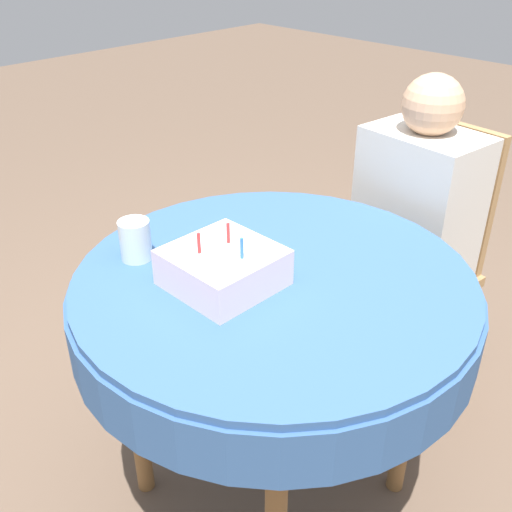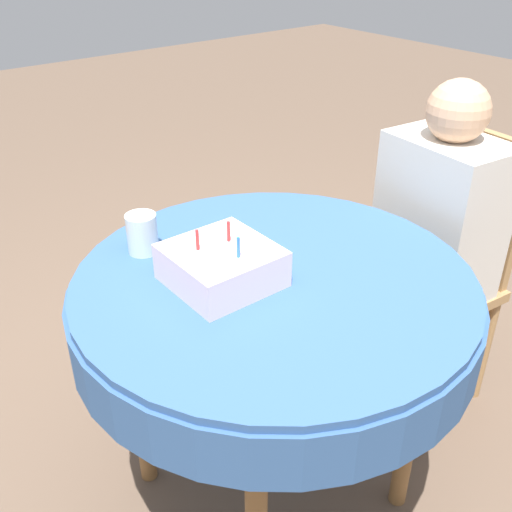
{
  "view_description": "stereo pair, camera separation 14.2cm",
  "coord_description": "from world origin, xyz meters",
  "px_view_note": "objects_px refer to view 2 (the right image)",
  "views": [
    {
      "loc": [
        0.84,
        -0.9,
        1.54
      ],
      "look_at": [
        -0.03,
        -0.03,
        0.82
      ],
      "focal_mm": 42.0,
      "sensor_mm": 36.0,
      "label": 1
    },
    {
      "loc": [
        0.93,
        -0.8,
        1.54
      ],
      "look_at": [
        -0.03,
        -0.03,
        0.82
      ],
      "focal_mm": 42.0,
      "sensor_mm": 36.0,
      "label": 2
    }
  ],
  "objects_px": {
    "chair": "(445,264)",
    "drinking_glass": "(142,233)",
    "birthday_cake": "(222,265)",
    "person": "(434,225)"
  },
  "relations": [
    {
      "from": "chair",
      "to": "drinking_glass",
      "type": "relative_size",
      "value": 9.06
    },
    {
      "from": "person",
      "to": "birthday_cake",
      "type": "bearing_deg",
      "value": -86.26
    },
    {
      "from": "person",
      "to": "drinking_glass",
      "type": "distance_m",
      "value": 0.92
    },
    {
      "from": "birthday_cake",
      "to": "drinking_glass",
      "type": "height_order",
      "value": "birthday_cake"
    },
    {
      "from": "chair",
      "to": "drinking_glass",
      "type": "bearing_deg",
      "value": -100.64
    },
    {
      "from": "chair",
      "to": "person",
      "type": "bearing_deg",
      "value": -90.0
    },
    {
      "from": "birthday_cake",
      "to": "drinking_glass",
      "type": "bearing_deg",
      "value": -163.15
    },
    {
      "from": "person",
      "to": "drinking_glass",
      "type": "xyz_separation_m",
      "value": [
        -0.27,
        -0.86,
        0.14
      ]
    },
    {
      "from": "birthday_cake",
      "to": "drinking_glass",
      "type": "relative_size",
      "value": 2.24
    },
    {
      "from": "chair",
      "to": "drinking_glass",
      "type": "xyz_separation_m",
      "value": [
        -0.28,
        -0.96,
        0.32
      ]
    }
  ]
}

